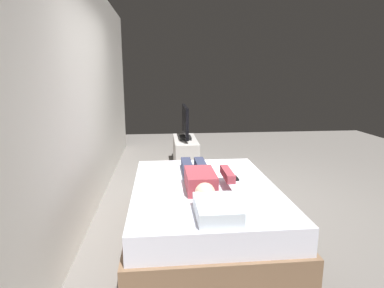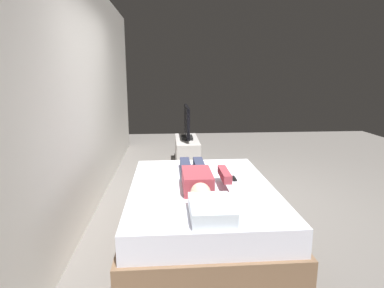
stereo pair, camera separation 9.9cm
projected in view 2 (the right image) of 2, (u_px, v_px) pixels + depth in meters
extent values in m
plane|color=slate|center=(220.00, 203.00, 4.22)|extent=(10.00, 10.00, 0.00)
cube|color=silver|center=(93.00, 93.00, 4.19)|extent=(6.40, 0.10, 2.80)
cube|color=brown|center=(201.00, 221.00, 3.37)|extent=(2.08, 1.51, 0.30)
cube|color=white|center=(202.00, 197.00, 3.31)|extent=(2.00, 1.43, 0.24)
cube|color=white|center=(211.00, 209.00, 2.57)|extent=(0.48, 0.34, 0.12)
cube|color=#993842|center=(197.00, 181.00, 3.17)|extent=(0.48, 0.28, 0.18)
sphere|color=beige|center=(201.00, 193.00, 2.85)|extent=(0.18, 0.18, 0.18)
cube|color=#2D334C|center=(200.00, 168.00, 3.71)|extent=(0.60, 0.11, 0.11)
cube|color=#2D334C|center=(186.00, 168.00, 3.69)|extent=(0.60, 0.11, 0.11)
cube|color=#993842|center=(225.00, 174.00, 3.24)|extent=(0.40, 0.08, 0.08)
cube|color=black|center=(234.00, 178.00, 3.49)|extent=(0.15, 0.04, 0.02)
cube|color=#B7B2AD|center=(187.00, 152.00, 5.87)|extent=(1.10, 0.40, 0.50)
cube|color=black|center=(187.00, 138.00, 5.81)|extent=(0.32, 0.20, 0.05)
cube|color=black|center=(187.00, 121.00, 5.75)|extent=(0.88, 0.05, 0.54)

